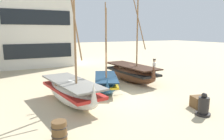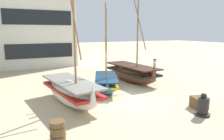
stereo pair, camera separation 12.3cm
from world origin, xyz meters
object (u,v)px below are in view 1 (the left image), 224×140
at_px(fishing_boat_near_left, 106,82).
at_px(fisherman_by_hull, 154,70).
at_px(fishing_boat_centre_large, 131,72).
at_px(wooden_barrel, 59,131).
at_px(harbor_building_main, 34,19).
at_px(cargo_crate, 199,102).
at_px(capstan_winch, 203,106).
at_px(fishing_boat_far_right, 72,91).

height_order(fishing_boat_near_left, fisherman_by_hull, fishing_boat_near_left).
relative_size(fishing_boat_centre_large, wooden_barrel, 9.90).
xyz_separation_m(wooden_barrel, harbor_building_main, (1.29, 18.30, 4.70)).
bearing_deg(fishing_boat_centre_large, cargo_crate, -88.57).
height_order(fisherman_by_hull, harbor_building_main, harbor_building_main).
height_order(capstan_winch, wooden_barrel, capstan_winch).
height_order(fisherman_by_hull, cargo_crate, fisherman_by_hull).
bearing_deg(capstan_winch, harbor_building_main, 104.67).
bearing_deg(capstan_winch, fishing_boat_near_left, 112.21).
relative_size(capstan_winch, harbor_building_main, 0.10).
distance_m(fishing_boat_near_left, fisherman_by_hull, 4.37).
bearing_deg(fishing_boat_near_left, fisherman_by_hull, 9.84).
relative_size(fishing_boat_centre_large, cargo_crate, 10.43).
xyz_separation_m(capstan_winch, wooden_barrel, (-6.23, 0.58, -0.06)).
distance_m(fishing_boat_centre_large, fisherman_by_hull, 1.72).
relative_size(capstan_winch, wooden_barrel, 1.47).
xyz_separation_m(fishing_boat_far_right, fisherman_by_hull, (6.90, 2.27, 0.16)).
distance_m(capstan_winch, wooden_barrel, 6.26).
xyz_separation_m(fisherman_by_hull, cargo_crate, (-1.44, -5.52, -0.56)).
bearing_deg(fisherman_by_hull, fishing_boat_far_right, -161.80).
bearing_deg(harbor_building_main, fisherman_by_hull, -61.04).
height_order(fishing_boat_near_left, fishing_boat_centre_large, fishing_boat_centre_large).
bearing_deg(fishing_boat_near_left, capstan_winch, -67.79).
xyz_separation_m(fishing_boat_far_right, capstan_winch, (4.86, -4.00, -0.27)).
bearing_deg(fishing_boat_near_left, fishing_boat_far_right, -149.67).
distance_m(fishing_boat_near_left, fishing_boat_centre_large, 3.04).
bearing_deg(capstan_winch, fisherman_by_hull, 72.00).
bearing_deg(fishing_boat_near_left, wooden_barrel, -128.80).
height_order(fisherman_by_hull, capstan_winch, fisherman_by_hull).
distance_m(fishing_boat_near_left, fishing_boat_far_right, 3.02).
bearing_deg(fishing_boat_far_right, wooden_barrel, -111.86).
xyz_separation_m(capstan_winch, harbor_building_main, (-4.94, 18.88, 4.64)).
xyz_separation_m(fishing_boat_centre_large, harbor_building_main, (-5.39, 11.98, 4.35)).
distance_m(fishing_boat_near_left, capstan_winch, 5.97).
xyz_separation_m(capstan_winch, cargo_crate, (0.60, 0.75, -0.14)).
height_order(fisherman_by_hull, wooden_barrel, fisherman_by_hull).
xyz_separation_m(fishing_boat_near_left, fishing_boat_centre_large, (2.70, 1.37, 0.16)).
bearing_deg(cargo_crate, wooden_barrel, -178.54).
distance_m(fisherman_by_hull, cargo_crate, 5.73).
distance_m(fishing_boat_near_left, cargo_crate, 5.57).
relative_size(fishing_boat_far_right, fisherman_by_hull, 3.76).
distance_m(fishing_boat_centre_large, harbor_building_main, 13.84).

